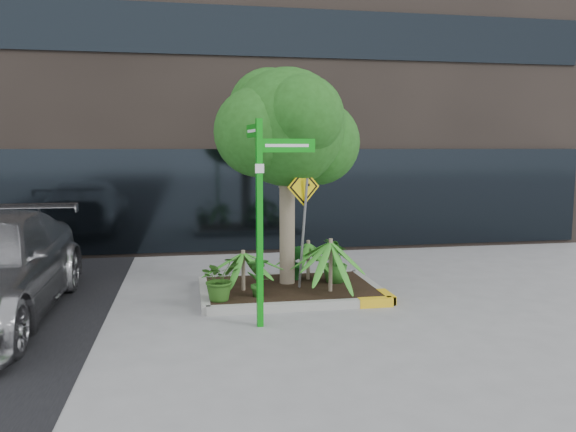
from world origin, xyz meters
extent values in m
plane|color=gray|center=(0.00, 0.00, 0.00)|extent=(80.00, 80.00, 0.00)
cube|color=#9E9E99|center=(0.20, 1.40, 0.07)|extent=(3.20, 0.15, 0.15)
cube|color=#9E9E99|center=(0.20, -0.80, 0.07)|extent=(3.20, 0.15, 0.15)
cube|color=#9E9E99|center=(-1.40, 0.30, 0.07)|extent=(0.15, 2.20, 0.15)
cube|color=#9E9E99|center=(1.80, 0.30, 0.07)|extent=(0.15, 2.20, 0.15)
cube|color=yellow|center=(1.50, -0.80, 0.07)|extent=(0.60, 0.17, 0.15)
cube|color=black|center=(0.20, 0.30, 0.12)|extent=(3.05, 2.05, 0.06)
cylinder|color=gray|center=(0.19, 0.58, 1.37)|extent=(0.29, 0.29, 2.74)
cylinder|color=gray|center=(0.28, 0.58, 2.38)|extent=(0.52, 0.15, 0.89)
sphere|color=#1E4E16|center=(0.19, 0.58, 3.11)|extent=(2.19, 2.19, 2.19)
sphere|color=#1E4E16|center=(0.83, 0.85, 2.83)|extent=(1.65, 1.65, 1.65)
sphere|color=#1E4E16|center=(-0.36, 0.39, 3.02)|extent=(1.65, 1.65, 1.65)
sphere|color=#1E4E16|center=(0.38, 0.03, 3.29)|extent=(1.46, 1.46, 1.46)
sphere|color=#1E4E16|center=(-0.08, 1.03, 3.47)|extent=(1.55, 1.55, 1.55)
cylinder|color=gray|center=(0.85, -0.18, 0.63)|extent=(0.07, 0.07, 0.96)
cylinder|color=gray|center=(-0.69, 0.16, 0.52)|extent=(0.07, 0.07, 0.74)
cylinder|color=gray|center=(0.65, 0.80, 0.54)|extent=(0.07, 0.07, 0.78)
imported|color=#285718|center=(-1.15, -0.43, 0.53)|extent=(0.95, 0.95, 0.76)
imported|color=#265D1C|center=(1.11, 0.47, 0.58)|extent=(0.65, 0.65, 0.85)
imported|color=#27641E|center=(-0.49, -0.32, 0.52)|extent=(0.41, 0.41, 0.74)
imported|color=#1C6122|center=(0.43, 0.80, 0.50)|extent=(0.52, 0.52, 0.70)
cube|color=#0D8F13|center=(-0.60, -1.50, 1.58)|extent=(0.10, 0.10, 3.16)
cube|color=#0D8F13|center=(-0.17, -1.46, 2.77)|extent=(0.88, 0.11, 0.20)
cube|color=#0D8F13|center=(-0.64, -1.07, 2.99)|extent=(0.11, 0.88, 0.20)
cube|color=white|center=(-0.17, -1.48, 2.77)|extent=(0.67, 0.07, 0.05)
cube|color=white|center=(-0.66, -1.07, 2.99)|extent=(0.07, 0.67, 0.05)
cube|color=white|center=(-0.60, -1.55, 2.43)|extent=(0.14, 0.02, 0.14)
cylinder|color=slate|center=(0.40, 0.06, 1.17)|extent=(0.16, 0.29, 2.04)
cube|color=yellow|center=(0.40, 0.04, 2.04)|extent=(0.64, 0.29, 0.69)
cube|color=black|center=(0.40, 0.02, 2.04)|extent=(0.56, 0.24, 0.61)
cube|color=yellow|center=(0.40, 0.02, 2.04)|extent=(0.48, 0.21, 0.52)
cube|color=black|center=(0.39, 0.01, 2.03)|extent=(0.15, 0.07, 0.09)
camera|label=1|loc=(-1.65, -9.82, 2.73)|focal=35.00mm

